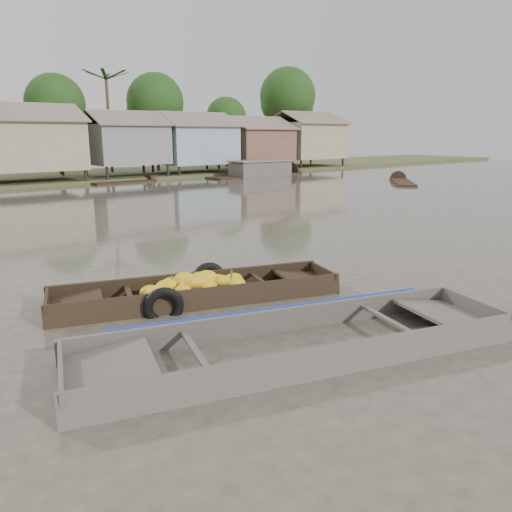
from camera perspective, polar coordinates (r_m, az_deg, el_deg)
ground at (r=10.15m, az=5.98°, el=-5.88°), size 120.00×120.00×0.00m
riverbank at (r=39.86m, az=-24.89°, el=12.12°), size 120.00×12.47×10.22m
banana_boat at (r=10.57m, az=-7.11°, el=-4.05°), size 6.17×3.23×0.86m
viewer_boat at (r=8.17m, az=5.10°, el=-10.48°), size 7.52×3.93×0.59m
distant_boats at (r=36.96m, az=-6.51°, el=8.80°), size 47.51×15.37×1.38m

